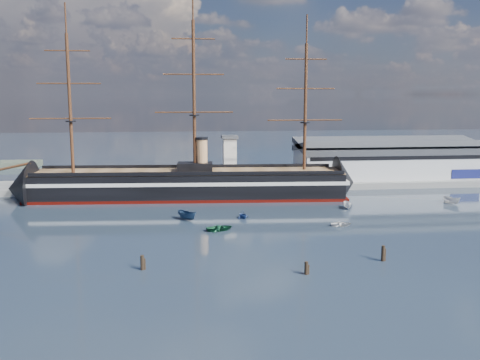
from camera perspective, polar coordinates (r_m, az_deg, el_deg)
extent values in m
plane|color=#232B38|center=(136.10, -1.01, -3.43)|extent=(600.00, 600.00, 0.00)
cube|color=slate|center=(172.33, 1.13, -0.76)|extent=(180.00, 18.00, 2.00)
cube|color=#B7BABC|center=(187.61, 15.66, 1.87)|extent=(62.00, 20.00, 10.00)
cube|color=#3F4247|center=(187.02, 15.73, 3.57)|extent=(63.00, 21.00, 2.00)
cube|color=silver|center=(167.26, -1.10, 2.06)|extent=(4.00, 4.00, 14.00)
cube|color=#3F4247|center=(166.50, -1.11, 4.62)|extent=(5.00, 5.00, 1.00)
cube|color=black|center=(154.38, -5.54, -0.45)|extent=(88.83, 21.51, 7.00)
cube|color=silver|center=(154.19, -5.55, -0.01)|extent=(90.84, 21.87, 1.00)
cube|color=#3F0703|center=(155.03, -5.52, -1.78)|extent=(90.84, 21.83, 0.90)
cone|color=black|center=(160.52, -22.38, -0.84)|extent=(14.96, 16.53, 15.68)
cone|color=black|center=(162.03, 11.13, -0.24)|extent=(11.96, 16.34, 15.68)
cube|color=brown|center=(153.82, -5.56, 0.87)|extent=(88.75, 20.23, 0.40)
cube|color=black|center=(153.68, -4.82, 1.40)|extent=(10.36, 6.62, 2.50)
cylinder|color=tan|center=(153.32, -4.09, 2.71)|extent=(3.20, 3.20, 9.00)
cylinder|color=#381E0F|center=(155.06, -17.69, 7.67)|extent=(0.90, 0.90, 38.00)
cylinder|color=#381E0F|center=(152.30, -4.93, 8.80)|extent=(0.90, 0.90, 42.00)
cylinder|color=#381E0F|center=(156.61, 6.98, 7.68)|extent=(0.90, 0.90, 36.00)
imported|color=navy|center=(128.12, -5.64, -4.27)|extent=(7.00, 6.43, 2.79)
imported|color=#14502F|center=(117.94, -2.17, -5.40)|extent=(2.38, 3.96, 1.73)
imported|color=white|center=(142.66, 11.39, -3.02)|extent=(5.87, 2.94, 2.24)
imported|color=navy|center=(129.22, 0.32, -4.10)|extent=(5.95, 4.52, 2.00)
imported|color=silver|center=(124.02, 10.74, -4.83)|extent=(1.30, 2.96, 1.36)
imported|color=silver|center=(157.29, 21.61, -2.36)|extent=(6.42, 4.91, 2.44)
cylinder|color=black|center=(93.80, -10.36, -9.40)|extent=(0.64, 0.64, 3.26)
cylinder|color=black|center=(90.71, 7.07, -9.97)|extent=(0.64, 0.64, 2.91)
cylinder|color=black|center=(100.28, 14.98, -8.34)|extent=(0.64, 0.64, 3.55)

